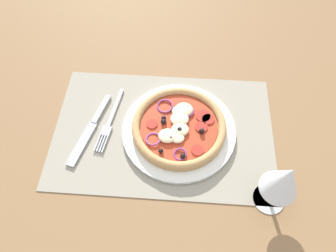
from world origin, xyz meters
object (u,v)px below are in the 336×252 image
knife (90,129)px  plate (179,131)px  fork (109,122)px  pizza (179,127)px  wine_glass (284,181)px

knife → plate: bearing=107.3°
plate → fork: size_ratio=1.45×
plate → pizza: size_ratio=1.22×
fork → knife: (4.15, 2.22, 0.03)cm
fork → wine_glass: size_ratio=1.21×
plate → knife: bearing=1.9°
plate → fork: 16.45cm
plate → knife: 20.54cm
fork → wine_glass: wine_glass is taller
pizza → wine_glass: 25.18cm
plate → pizza: bearing=-78.2°
pizza → knife: 20.61cm
knife → wine_glass: wine_glass is taller
wine_glass → pizza: bearing=-37.0°
plate → knife: (20.53, 0.69, -0.25)cm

